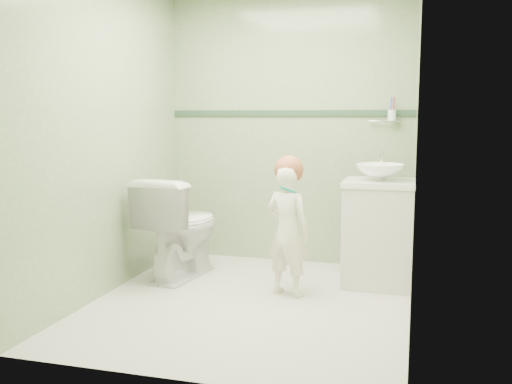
% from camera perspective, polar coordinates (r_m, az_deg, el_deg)
% --- Properties ---
extents(ground, '(2.50, 2.50, 0.00)m').
position_cam_1_polar(ground, '(4.13, -0.57, -11.05)').
color(ground, beige).
rests_on(ground, ground).
extents(room_shell, '(2.50, 2.54, 2.40)m').
position_cam_1_polar(room_shell, '(3.92, -0.59, 5.82)').
color(room_shell, gray).
rests_on(room_shell, ground).
extents(trim_stripe, '(2.20, 0.02, 0.05)m').
position_cam_1_polar(trim_stripe, '(5.12, 3.31, 7.92)').
color(trim_stripe, '#29432F').
rests_on(trim_stripe, room_shell).
extents(vanity, '(0.52, 0.50, 0.80)m').
position_cam_1_polar(vanity, '(4.56, 12.14, -4.22)').
color(vanity, beige).
rests_on(vanity, ground).
extents(counter, '(0.54, 0.52, 0.04)m').
position_cam_1_polar(counter, '(4.50, 12.29, 0.90)').
color(counter, white).
rests_on(counter, vanity).
extents(basin, '(0.37, 0.37, 0.13)m').
position_cam_1_polar(basin, '(4.49, 12.32, 1.96)').
color(basin, white).
rests_on(basin, counter).
extents(faucet, '(0.03, 0.13, 0.18)m').
position_cam_1_polar(faucet, '(4.66, 12.48, 3.15)').
color(faucet, silver).
rests_on(faucet, counter).
extents(cup_holder, '(0.26, 0.07, 0.21)m').
position_cam_1_polar(cup_holder, '(4.95, 13.41, 7.51)').
color(cup_holder, silver).
rests_on(cup_holder, room_shell).
extents(toilet, '(0.57, 0.88, 0.84)m').
position_cam_1_polar(toilet, '(4.72, -7.57, -3.49)').
color(toilet, white).
rests_on(toilet, ground).
extents(toddler, '(0.41, 0.33, 0.97)m').
position_cam_1_polar(toddler, '(4.20, 3.20, -3.92)').
color(toddler, white).
rests_on(toddler, ground).
extents(hair_cap, '(0.22, 0.22, 0.22)m').
position_cam_1_polar(hair_cap, '(4.15, 3.32, 2.23)').
color(hair_cap, '#A05335').
rests_on(hair_cap, toddler).
extents(teal_toothbrush, '(0.11, 0.14, 0.08)m').
position_cam_1_polar(teal_toothbrush, '(4.00, 3.24, 0.28)').
color(teal_toothbrush, '#078779').
rests_on(teal_toothbrush, toddler).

